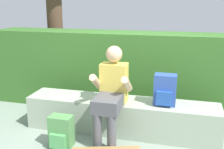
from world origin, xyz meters
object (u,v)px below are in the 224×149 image
Objects in this scene: backpack_on_bench at (165,90)px; person_skater at (111,91)px; backpack_on_ground at (61,132)px; bench_main at (121,116)px.

person_skater is at bearing -162.37° from backpack_on_bench.
backpack_on_ground is at bearing -154.01° from backpack_on_bench.
backpack_on_bench is (0.58, -0.01, 0.42)m from bench_main.
person_skater is 3.01× the size of backpack_on_ground.
backpack_on_ground is (-0.54, -0.37, -0.46)m from person_skater.
bench_main is 2.16× the size of person_skater.
backpack_on_ground is at bearing -136.21° from bench_main.
backpack_on_bench is at bearing 25.99° from backpack_on_ground.
person_skater is at bearing 34.78° from backpack_on_ground.
bench_main is at bearing 43.79° from backpack_on_ground.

